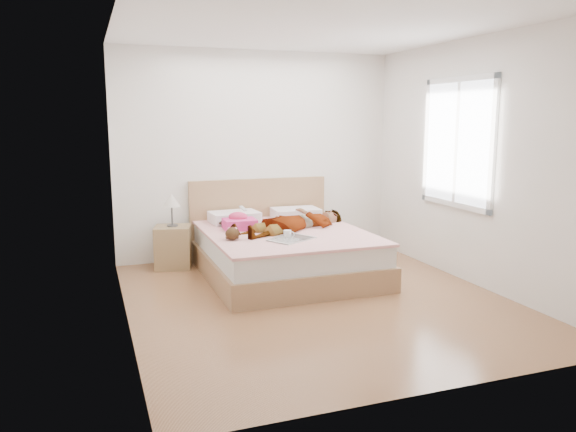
# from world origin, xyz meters

# --- Properties ---
(ground) EXTENTS (4.00, 4.00, 0.00)m
(ground) POSITION_xyz_m (0.00, 0.00, 0.00)
(ground) COLOR #512F19
(ground) RESTS_ON ground
(woman) EXTENTS (1.67, 1.16, 0.22)m
(woman) POSITION_xyz_m (0.16, 1.08, 0.62)
(woman) COLOR white
(woman) RESTS_ON bed
(hair) EXTENTS (0.55, 0.65, 0.09)m
(hair) POSITION_xyz_m (-0.41, 1.53, 0.55)
(hair) COLOR black
(hair) RESTS_ON bed
(phone) EXTENTS (0.09, 0.11, 0.06)m
(phone) POSITION_xyz_m (-0.34, 1.48, 0.71)
(phone) COLOR silver
(phone) RESTS_ON bed
(room_shell) EXTENTS (4.00, 4.00, 4.00)m
(room_shell) POSITION_xyz_m (1.77, 0.30, 1.50)
(room_shell) COLOR white
(room_shell) RESTS_ON ground
(bed) EXTENTS (1.80, 2.08, 1.00)m
(bed) POSITION_xyz_m (0.00, 1.04, 0.28)
(bed) COLOR olive
(bed) RESTS_ON ground
(towel) EXTENTS (0.38, 0.33, 0.19)m
(towel) POSITION_xyz_m (-0.45, 1.24, 0.59)
(towel) COLOR #E43E8B
(towel) RESTS_ON bed
(magazine) EXTENTS (0.56, 0.50, 0.03)m
(magazine) POSITION_xyz_m (-0.08, 0.51, 0.52)
(magazine) COLOR white
(magazine) RESTS_ON bed
(coffee_mug) EXTENTS (0.13, 0.11, 0.09)m
(coffee_mug) POSITION_xyz_m (-0.11, 0.55, 0.56)
(coffee_mug) COLOR white
(coffee_mug) RESTS_ON bed
(plush_toy) EXTENTS (0.19, 0.25, 0.13)m
(plush_toy) POSITION_xyz_m (-0.67, 0.72, 0.58)
(plush_toy) COLOR black
(plush_toy) RESTS_ON bed
(nightstand) EXTENTS (0.49, 0.46, 0.89)m
(nightstand) POSITION_xyz_m (-1.15, 1.70, 0.29)
(nightstand) COLOR olive
(nightstand) RESTS_ON ground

